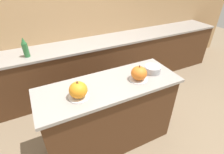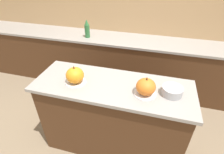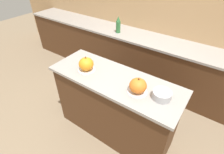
{
  "view_description": "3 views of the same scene",
  "coord_description": "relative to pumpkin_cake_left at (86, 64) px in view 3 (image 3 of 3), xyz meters",
  "views": [
    {
      "loc": [
        -0.66,
        -1.4,
        2.05
      ],
      "look_at": [
        0.01,
        -0.04,
        1.06
      ],
      "focal_mm": 28.0,
      "sensor_mm": 36.0,
      "label": 1
    },
    {
      "loc": [
        0.37,
        -1.35,
        1.99
      ],
      "look_at": [
        0.0,
        -0.01,
        1.05
      ],
      "focal_mm": 28.0,
      "sensor_mm": 36.0,
      "label": 2
    },
    {
      "loc": [
        0.9,
        -1.32,
        2.16
      ],
      "look_at": [
        0.0,
        -0.05,
        1.0
      ],
      "focal_mm": 28.0,
      "sensor_mm": 36.0,
      "label": 3
    }
  ],
  "objects": [
    {
      "name": "pumpkin_cake_right",
      "position": [
        0.69,
        0.0,
        -0.0
      ],
      "size": [
        0.21,
        0.21,
        0.19
      ],
      "color": "silver",
      "rests_on": "kitchen_island"
    },
    {
      "name": "wall_back",
      "position": [
        0.37,
        1.7,
        0.22
      ],
      "size": [
        8.0,
        0.06,
        2.5
      ],
      "color": "tan",
      "rests_on": "ground_plane"
    },
    {
      "name": "bottle_tall",
      "position": [
        -0.39,
        1.27,
        0.02
      ],
      "size": [
        0.08,
        0.08,
        0.29
      ],
      "color": "#2D6B38",
      "rests_on": "back_counter"
    },
    {
      "name": "mixing_bowl",
      "position": [
        0.93,
        0.06,
        -0.04
      ],
      "size": [
        0.19,
        0.19,
        0.08
      ],
      "color": "#ADADB2",
      "rests_on": "kitchen_island"
    },
    {
      "name": "pumpkin_cake_left",
      "position": [
        0.0,
        0.0,
        0.0
      ],
      "size": [
        0.21,
        0.21,
        0.19
      ],
      "color": "silver",
      "rests_on": "kitchen_island"
    },
    {
      "name": "back_counter",
      "position": [
        0.37,
        1.37,
        -0.58
      ],
      "size": [
        6.0,
        0.6,
        0.91
      ],
      "color": "#4C2D19",
      "rests_on": "ground_plane"
    },
    {
      "name": "kitchen_island",
      "position": [
        0.37,
        0.06,
        -0.56
      ],
      "size": [
        1.6,
        0.59,
        0.95
      ],
      "color": "#4C2D19",
      "rests_on": "ground_plane"
    },
    {
      "name": "ground_plane",
      "position": [
        0.37,
        0.06,
        -1.03
      ],
      "size": [
        12.0,
        12.0,
        0.0
      ],
      "primitive_type": "plane",
      "color": "#847056"
    }
  ]
}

